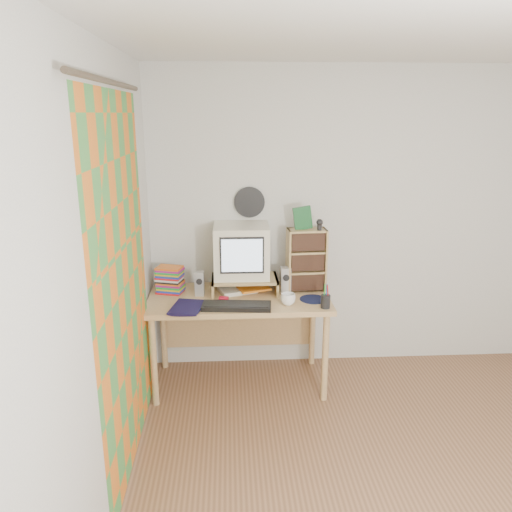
{
  "coord_description": "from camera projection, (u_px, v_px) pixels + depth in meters",
  "views": [
    {
      "loc": [
        -1.1,
        -2.27,
        2.13
      ],
      "look_at": [
        -0.9,
        1.33,
        1.09
      ],
      "focal_mm": 35.0,
      "sensor_mm": 36.0,
      "label": 1
    }
  ],
  "objects": [
    {
      "name": "red_box",
      "position": [
        224.0,
        299.0,
        3.77
      ],
      "size": [
        0.08,
        0.05,
        0.04
      ],
      "primitive_type": "cube",
      "rotation": [
        0.0,
        0.0,
        -0.15
      ],
      "color": "red",
      "rests_on": "desk"
    },
    {
      "name": "dvd_stack",
      "position": [
        170.0,
        276.0,
        3.93
      ],
      "size": [
        0.22,
        0.19,
        0.28
      ],
      "primitive_type": null,
      "rotation": [
        0.0,
        0.0,
        -0.27
      ],
      "color": "brown",
      "rests_on": "desk"
    },
    {
      "name": "monitor_riser",
      "position": [
        245.0,
        281.0,
        3.96
      ],
      "size": [
        0.52,
        0.3,
        0.12
      ],
      "color": "tan",
      "rests_on": "desk"
    },
    {
      "name": "speaker_left",
      "position": [
        200.0,
        284.0,
        3.89
      ],
      "size": [
        0.07,
        0.07,
        0.19
      ],
      "primitive_type": "cube",
      "rotation": [
        0.0,
        0.0,
        -0.05
      ],
      "color": "#AFAFB4",
      "rests_on": "desk"
    },
    {
      "name": "wall_disc",
      "position": [
        249.0,
        202.0,
        4.04
      ],
      "size": [
        0.25,
        0.02,
        0.25
      ],
      "primitive_type": "cylinder",
      "rotation": [
        1.57,
        0.0,
        0.0
      ],
      "color": "black",
      "rests_on": "back_wall"
    },
    {
      "name": "mug",
      "position": [
        288.0,
        299.0,
        3.71
      ],
      "size": [
        0.14,
        0.14,
        0.09
      ],
      "primitive_type": "imported",
      "rotation": [
        0.0,
        0.0,
        -0.34
      ],
      "color": "white",
      "rests_on": "desk"
    },
    {
      "name": "pen_cup",
      "position": [
        326.0,
        299.0,
        3.64
      ],
      "size": [
        0.08,
        0.08,
        0.14
      ],
      "primitive_type": null,
      "rotation": [
        0.0,
        0.0,
        -0.19
      ],
      "color": "black",
      "rests_on": "desk"
    },
    {
      "name": "webcam",
      "position": [
        320.0,
        225.0,
        3.84
      ],
      "size": [
        0.05,
        0.05,
        0.09
      ],
      "primitive_type": null,
      "rotation": [
        0.0,
        0.0,
        -0.03
      ],
      "color": "black",
      "rests_on": "cd_rack"
    },
    {
      "name": "speaker_right",
      "position": [
        285.0,
        280.0,
        3.95
      ],
      "size": [
        0.08,
        0.08,
        0.21
      ],
      "primitive_type": "cube",
      "rotation": [
        0.0,
        0.0,
        0.03
      ],
      "color": "#AFAFB4",
      "rests_on": "desk"
    },
    {
      "name": "game_box",
      "position": [
        303.0,
        218.0,
        3.86
      ],
      "size": [
        0.14,
        0.04,
        0.18
      ],
      "primitive_type": "cube",
      "rotation": [
        0.0,
        0.0,
        0.1
      ],
      "color": "#175227",
      "rests_on": "cd_rack"
    },
    {
      "name": "cd_rack",
      "position": [
        306.0,
        260.0,
        3.96
      ],
      "size": [
        0.31,
        0.18,
        0.5
      ],
      "primitive_type": "cube",
      "rotation": [
        0.0,
        0.0,
        0.06
      ],
      "color": "tan",
      "rests_on": "desk"
    },
    {
      "name": "floor",
      "position": [
        427.0,
        503.0,
        2.82
      ],
      "size": [
        3.5,
        3.5,
        0.0
      ],
      "primitive_type": "plane",
      "color": "#8C6142",
      "rests_on": "ground"
    },
    {
      "name": "desk",
      "position": [
        239.0,
        309.0,
        3.98
      ],
      "size": [
        1.4,
        0.7,
        0.75
      ],
      "color": "tan",
      "rests_on": "floor"
    },
    {
      "name": "left_wall",
      "position": [
        94.0,
        303.0,
        2.39
      ],
      "size": [
        0.0,
        3.5,
        3.5
      ],
      "primitive_type": "plane",
      "rotation": [
        1.57,
        0.0,
        1.57
      ],
      "color": "silver",
      "rests_on": "floor"
    },
    {
      "name": "keyboard",
      "position": [
        237.0,
        306.0,
        3.65
      ],
      "size": [
        0.52,
        0.21,
        0.03
      ],
      "primitive_type": "cube",
      "rotation": [
        0.0,
        0.0,
        -0.09
      ],
      "color": "black",
      "rests_on": "desk"
    },
    {
      "name": "ceiling",
      "position": [
        482.0,
        22.0,
        2.13
      ],
      "size": [
        3.5,
        3.5,
        0.0
      ],
      "primitive_type": "plane",
      "rotation": [
        3.14,
        0.0,
        0.0
      ],
      "color": "white",
      "rests_on": "back_wall"
    },
    {
      "name": "papers",
      "position": [
        243.0,
        289.0,
        3.99
      ],
      "size": [
        0.33,
        0.28,
        0.04
      ],
      "primitive_type": null,
      "rotation": [
        0.0,
        0.0,
        0.32
      ],
      "color": "silver",
      "rests_on": "desk"
    },
    {
      "name": "diary",
      "position": [
        173.0,
        305.0,
        3.64
      ],
      "size": [
        0.3,
        0.25,
        0.05
      ],
      "primitive_type": "imported",
      "rotation": [
        0.0,
        0.0,
        -0.2
      ],
      "color": "#130F38",
      "rests_on": "desk"
    },
    {
      "name": "mousepad",
      "position": [
        313.0,
        299.0,
        3.82
      ],
      "size": [
        0.26,
        0.26,
        0.0
      ],
      "primitive_type": "cylinder",
      "rotation": [
        0.0,
        0.0,
        0.31
      ],
      "color": "#0F1435",
      "rests_on": "desk"
    },
    {
      "name": "crt_monitor",
      "position": [
        241.0,
        251.0,
        3.94
      ],
      "size": [
        0.43,
        0.43,
        0.41
      ],
      "primitive_type": "cube",
      "rotation": [
        0.0,
        0.0,
        -0.01
      ],
      "color": "silver",
      "rests_on": "monitor_riser"
    },
    {
      "name": "back_wall",
      "position": [
        361.0,
        222.0,
        4.16
      ],
      "size": [
        3.5,
        0.0,
        3.5
      ],
      "primitive_type": "plane",
      "rotation": [
        1.57,
        0.0,
        0.0
      ],
      "color": "silver",
      "rests_on": "floor"
    },
    {
      "name": "curtain",
      "position": [
        124.0,
        289.0,
        2.88
      ],
      "size": [
        0.0,
        2.2,
        2.2
      ],
      "primitive_type": "plane",
      "rotation": [
        1.57,
        0.0,
        1.57
      ],
      "color": "orange",
      "rests_on": "left_wall"
    }
  ]
}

